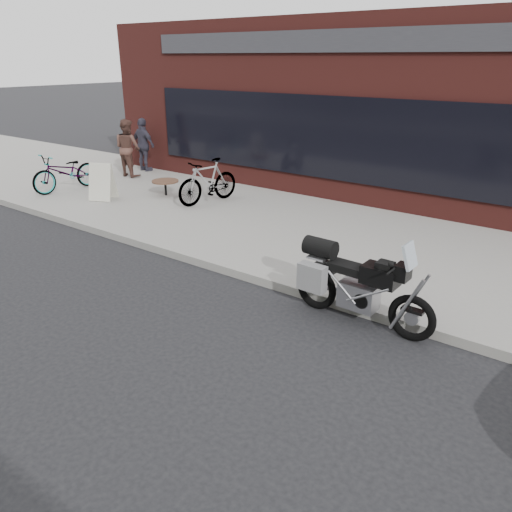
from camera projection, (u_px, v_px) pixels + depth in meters
ground at (35, 410)px, 5.40m from camera, size 120.00×120.00×0.00m
near_sidewalk at (338, 233)px, 10.61m from camera, size 44.00×6.00×0.15m
storefront at (388, 100)px, 16.13m from camera, size 14.00×10.07×4.50m
motorcycle at (353, 284)px, 7.03m from camera, size 2.15×0.69×1.36m
bicycle_front at (66, 172)px, 13.50m from camera, size 0.78×1.97×1.02m
bicycle_rear at (208, 181)px, 12.35m from camera, size 0.83×1.86×1.08m
sandwich_sign at (102, 181)px, 12.66m from camera, size 0.75×0.73×0.93m
cafe_table at (165, 182)px, 13.07m from camera, size 0.70×0.70×0.40m
cafe_patron_left at (128, 148)px, 15.04m from camera, size 0.84×0.66×1.71m
cafe_patron_right at (144, 145)px, 15.73m from camera, size 0.99×0.46×1.65m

